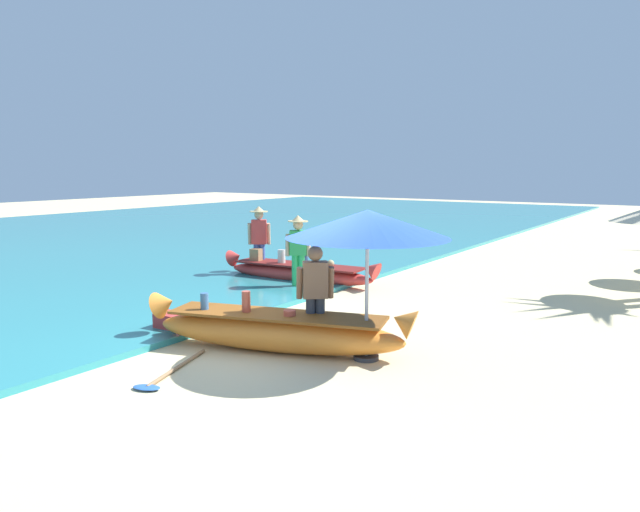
{
  "coord_description": "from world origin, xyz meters",
  "views": [
    {
      "loc": [
        5.22,
        -6.79,
        2.69
      ],
      "look_at": [
        -1.5,
        3.13,
        0.9
      ],
      "focal_mm": 33.66,
      "sensor_mm": 36.0,
      "label": 1
    }
  ],
  "objects": [
    {
      "name": "sea",
      "position": [
        -13.61,
        8.0,
        0.05
      ],
      "size": [
        24.0,
        56.0,
        0.1
      ],
      "primitive_type": "cube",
      "color": "teal",
      "rests_on": "ground"
    },
    {
      "name": "person_tourist_customer",
      "position": [
        0.36,
        0.27,
        0.88
      ],
      "size": [
        0.54,
        0.49,
        1.56
      ],
      "color": "#333842",
      "rests_on": "ground"
    },
    {
      "name": "cooler_box",
      "position": [
        -2.11,
        -0.29,
        0.17
      ],
      "size": [
        0.49,
        0.41,
        0.33
      ],
      "primitive_type": "cube",
      "rotation": [
        0.0,
        0.0,
        0.08
      ],
      "color": "#C63838",
      "rests_on": "ground"
    },
    {
      "name": "ground_plane",
      "position": [
        0.0,
        0.0,
        0.0
      ],
      "size": [
        80.0,
        80.0,
        0.0
      ],
      "primitive_type": "plane",
      "color": "beige"
    },
    {
      "name": "paddle",
      "position": [
        -0.59,
        -1.74,
        0.03
      ],
      "size": [
        0.71,
        1.61,
        0.05
      ],
      "color": "#8E6B47",
      "rests_on": "ground"
    },
    {
      "name": "patio_umbrella_large",
      "position": [
        1.19,
        0.32,
        1.91
      ],
      "size": [
        2.26,
        2.26,
        2.11
      ],
      "color": "#B7B7BC",
      "rests_on": "ground"
    },
    {
      "name": "person_vendor_assistant",
      "position": [
        -4.14,
        4.39,
        1.01
      ],
      "size": [
        0.56,
        0.49,
        1.74
      ],
      "color": "#3D5BA8",
      "rests_on": "ground"
    },
    {
      "name": "boat_orange_foreground",
      "position": [
        -0.09,
        -0.08,
        0.31
      ],
      "size": [
        4.06,
        1.79,
        0.87
      ],
      "color": "orange",
      "rests_on": "ground"
    },
    {
      "name": "person_vendor_hatted",
      "position": [
        -2.41,
        3.64,
        0.95
      ],
      "size": [
        0.57,
        0.46,
        1.65
      ],
      "color": "green",
      "rests_on": "ground"
    },
    {
      "name": "boat_red_midground",
      "position": [
        -2.92,
        4.35,
        0.26
      ],
      "size": [
        4.12,
        1.0,
        0.76
      ],
      "color": "red",
      "rests_on": "ground"
    }
  ]
}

